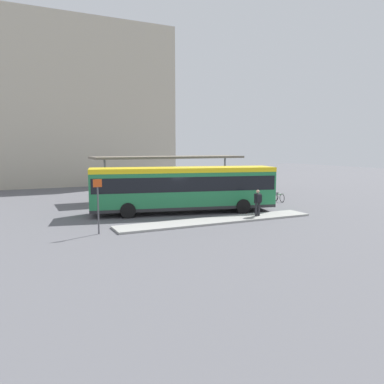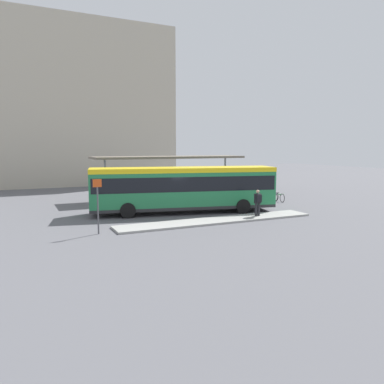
# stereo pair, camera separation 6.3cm
# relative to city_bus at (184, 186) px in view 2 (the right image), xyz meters

# --- Properties ---
(ground_plane) EXTENTS (120.00, 120.00, 0.00)m
(ground_plane) POSITION_rel_city_bus_xyz_m (-0.01, 0.00, -1.79)
(ground_plane) COLOR #5B5B60
(curb_island) EXTENTS (12.43, 1.80, 0.12)m
(curb_island) POSITION_rel_city_bus_xyz_m (0.60, -3.62, -1.73)
(curb_island) COLOR #9E9E99
(curb_island) RESTS_ON ground_plane
(city_bus) EXTENTS (12.48, 5.03, 3.06)m
(city_bus) POSITION_rel_city_bus_xyz_m (0.00, 0.00, 0.00)
(city_bus) COLOR #237A47
(city_bus) RESTS_ON ground_plane
(pedestrian_waiting) EXTENTS (0.43, 0.47, 1.64)m
(pedestrian_waiting) POSITION_rel_city_bus_xyz_m (3.41, -3.67, -0.73)
(pedestrian_waiting) COLOR #232328
(pedestrian_waiting) RESTS_ON curb_island
(bicycle_green) EXTENTS (0.48, 1.66, 0.72)m
(bicycle_green) POSITION_rel_city_bus_xyz_m (9.14, 1.49, -1.43)
(bicycle_green) COLOR black
(bicycle_green) RESTS_ON ground_plane
(bicycle_blue) EXTENTS (0.48, 1.52, 0.66)m
(bicycle_blue) POSITION_rel_city_bus_xyz_m (9.03, 2.20, -1.46)
(bicycle_blue) COLOR black
(bicycle_blue) RESTS_ON ground_plane
(bicycle_white) EXTENTS (0.48, 1.65, 0.71)m
(bicycle_white) POSITION_rel_city_bus_xyz_m (9.17, 2.91, -1.44)
(bicycle_white) COLOR black
(bicycle_white) RESTS_ON ground_plane
(station_shelter) EXTENTS (12.99, 3.44, 3.64)m
(station_shelter) POSITION_rel_city_bus_xyz_m (1.81, 7.11, 1.71)
(station_shelter) COLOR #706656
(station_shelter) RESTS_ON ground_plane
(potted_planter_near_shelter) EXTENTS (1.02, 1.02, 1.40)m
(potted_planter_near_shelter) POSITION_rel_city_bus_xyz_m (4.68, 4.44, -1.08)
(potted_planter_near_shelter) COLOR slate
(potted_planter_near_shelter) RESTS_ON ground_plane
(platform_sign) EXTENTS (0.44, 0.08, 2.80)m
(platform_sign) POSITION_rel_city_bus_xyz_m (-6.48, -3.86, -0.24)
(platform_sign) COLOR #4C4C51
(platform_sign) RESTS_ON ground_plane
(station_building) EXTENTS (26.17, 13.61, 18.70)m
(station_building) POSITION_rel_city_bus_xyz_m (-5.15, 27.02, 7.56)
(station_building) COLOR #BCB29E
(station_building) RESTS_ON ground_plane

